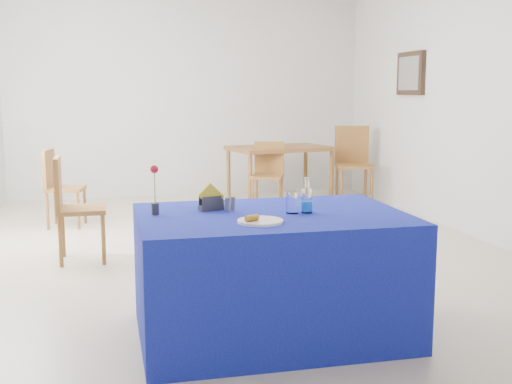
% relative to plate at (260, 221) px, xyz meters
% --- Properties ---
extents(floor, '(7.00, 7.00, 0.00)m').
position_rel_plate_xyz_m(floor, '(0.33, 2.23, -0.77)').
color(floor, beige).
rests_on(floor, ground).
extents(room_shell, '(7.00, 7.00, 7.00)m').
position_rel_plate_xyz_m(room_shell, '(0.33, 2.23, 0.98)').
color(room_shell, silver).
rests_on(room_shell, ground).
extents(picture_frame, '(0.06, 0.64, 0.52)m').
position_rel_plate_xyz_m(picture_frame, '(2.80, 3.83, 0.93)').
color(picture_frame, black).
rests_on(picture_frame, room_shell).
extents(picture_art, '(0.02, 0.52, 0.40)m').
position_rel_plate_xyz_m(picture_art, '(2.78, 3.83, 0.93)').
color(picture_art, '#998C66').
rests_on(picture_art, room_shell).
extents(plate, '(0.26, 0.26, 0.01)m').
position_rel_plate_xyz_m(plate, '(0.00, 0.00, 0.00)').
color(plate, white).
rests_on(plate, blue_table).
extents(drinking_glass, '(0.08, 0.08, 0.13)m').
position_rel_plate_xyz_m(drinking_glass, '(0.25, 0.23, 0.06)').
color(drinking_glass, white).
rests_on(drinking_glass, blue_table).
extents(salt_shaker, '(0.03, 0.03, 0.08)m').
position_rel_plate_xyz_m(salt_shaker, '(-0.08, 0.40, 0.04)').
color(salt_shaker, slate).
rests_on(salt_shaker, blue_table).
extents(pepper_shaker, '(0.03, 0.03, 0.08)m').
position_rel_plate_xyz_m(pepper_shaker, '(-0.12, 0.38, 0.04)').
color(pepper_shaker, slate).
rests_on(pepper_shaker, blue_table).
extents(blue_table, '(1.60, 1.10, 0.76)m').
position_rel_plate_xyz_m(blue_table, '(0.13, 0.25, -0.39)').
color(blue_table, '#101194').
rests_on(blue_table, floor).
extents(water_bottle, '(0.07, 0.07, 0.21)m').
position_rel_plate_xyz_m(water_bottle, '(0.34, 0.23, 0.06)').
color(water_bottle, silver).
rests_on(water_bottle, blue_table).
extents(napkin_holder, '(0.17, 0.10, 0.17)m').
position_rel_plate_xyz_m(napkin_holder, '(-0.21, 0.44, 0.04)').
color(napkin_holder, '#37373C').
rests_on(napkin_holder, blue_table).
extents(rose_vase, '(0.05, 0.05, 0.30)m').
position_rel_plate_xyz_m(rose_vase, '(-0.55, 0.37, 0.13)').
color(rose_vase, '#29292E').
rests_on(rose_vase, blue_table).
extents(oak_table, '(1.43, 1.08, 0.76)m').
position_rel_plate_xyz_m(oak_table, '(1.44, 4.85, -0.09)').
color(oak_table, brown).
rests_on(oak_table, floor).
extents(chair_bg_left, '(0.49, 0.49, 0.85)m').
position_rel_plate_xyz_m(chair_bg_left, '(1.17, 4.42, -0.28)').
color(chair_bg_left, olive).
rests_on(chair_bg_left, floor).
extents(chair_bg_right, '(0.54, 0.54, 1.03)m').
position_rel_plate_xyz_m(chair_bg_right, '(2.40, 4.62, -0.18)').
color(chair_bg_right, olive).
rests_on(chair_bg_right, floor).
extents(chair_win_a, '(0.42, 0.42, 0.93)m').
position_rel_plate_xyz_m(chair_win_a, '(-1.14, 2.31, -0.23)').
color(chair_win_a, olive).
rests_on(chair_win_a, floor).
extents(chair_win_b, '(0.45, 0.45, 0.86)m').
position_rel_plate_xyz_m(chair_win_b, '(-1.35, 3.86, -0.27)').
color(chair_win_b, olive).
rests_on(chair_win_b, floor).
extents(banana_pieces, '(0.09, 0.06, 0.04)m').
position_rel_plate_xyz_m(banana_pieces, '(-0.05, -0.02, 0.03)').
color(banana_pieces, gold).
rests_on(banana_pieces, plate).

